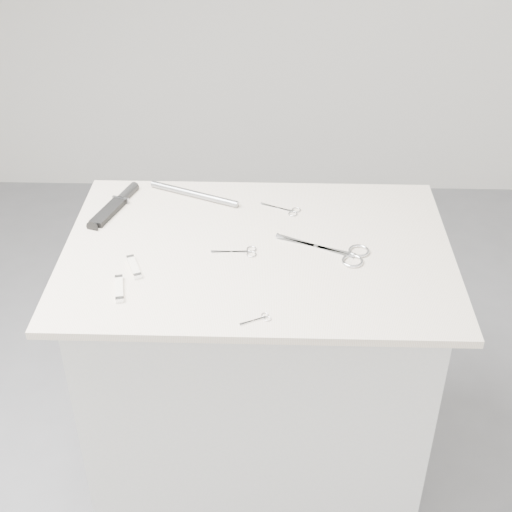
{
  "coord_description": "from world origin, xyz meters",
  "views": [
    {
      "loc": [
        0.04,
        -1.52,
        1.94
      ],
      "look_at": [
        -0.0,
        -0.04,
        0.92
      ],
      "focal_mm": 50.0,
      "sensor_mm": 36.0,
      "label": 1
    }
  ],
  "objects_px": {
    "large_shears": "(341,252)",
    "tiny_scissors": "(259,319)",
    "plinth": "(257,380)",
    "sheathed_knife": "(117,203)",
    "embroidery_scissors_a": "(243,252)",
    "embroidery_scissors_b": "(287,210)",
    "pocket_knife_b": "(134,267)",
    "pocket_knife_a": "(119,288)",
    "metal_rail": "(194,194)"
  },
  "relations": [
    {
      "from": "plinth",
      "to": "sheathed_knife",
      "type": "xyz_separation_m",
      "value": [
        -0.4,
        0.2,
        0.48
      ]
    },
    {
      "from": "large_shears",
      "to": "embroidery_scissors_a",
      "type": "xyz_separation_m",
      "value": [
        -0.25,
        -0.0,
        -0.0
      ]
    },
    {
      "from": "large_shears",
      "to": "pocket_knife_a",
      "type": "relative_size",
      "value": 2.38
    },
    {
      "from": "embroidery_scissors_b",
      "to": "sheathed_knife",
      "type": "relative_size",
      "value": 0.5
    },
    {
      "from": "plinth",
      "to": "sheathed_knife",
      "type": "bearing_deg",
      "value": 153.28
    },
    {
      "from": "plinth",
      "to": "embroidery_scissors_a",
      "type": "xyz_separation_m",
      "value": [
        -0.04,
        -0.02,
        0.47
      ]
    },
    {
      "from": "embroidery_scissors_a",
      "to": "embroidery_scissors_b",
      "type": "bearing_deg",
      "value": 59.44
    },
    {
      "from": "tiny_scissors",
      "to": "pocket_knife_a",
      "type": "bearing_deg",
      "value": 137.45
    },
    {
      "from": "embroidery_scissors_a",
      "to": "tiny_scissors",
      "type": "relative_size",
      "value": 1.59
    },
    {
      "from": "embroidery_scissors_b",
      "to": "pocket_knife_a",
      "type": "xyz_separation_m",
      "value": [
        -0.4,
        -0.38,
        0.0
      ]
    },
    {
      "from": "embroidery_scissors_a",
      "to": "metal_rail",
      "type": "distance_m",
      "value": 0.32
    },
    {
      "from": "large_shears",
      "to": "tiny_scissors",
      "type": "height_order",
      "value": "large_shears"
    },
    {
      "from": "tiny_scissors",
      "to": "metal_rail",
      "type": "distance_m",
      "value": 0.58
    },
    {
      "from": "embroidery_scissors_b",
      "to": "large_shears",
      "type": "bearing_deg",
      "value": -32.27
    },
    {
      "from": "pocket_knife_a",
      "to": "metal_rail",
      "type": "bearing_deg",
      "value": -28.05
    },
    {
      "from": "sheathed_knife",
      "to": "plinth",
      "type": "bearing_deg",
      "value": -98.74
    },
    {
      "from": "metal_rail",
      "to": "embroidery_scissors_b",
      "type": "bearing_deg",
      "value": -14.69
    },
    {
      "from": "embroidery_scissors_a",
      "to": "metal_rail",
      "type": "xyz_separation_m",
      "value": [
        -0.15,
        0.28,
        0.01
      ]
    },
    {
      "from": "plinth",
      "to": "pocket_knife_b",
      "type": "xyz_separation_m",
      "value": [
        -0.3,
        -0.1,
        0.48
      ]
    },
    {
      "from": "embroidery_scissors_b",
      "to": "sheathed_knife",
      "type": "height_order",
      "value": "sheathed_knife"
    },
    {
      "from": "large_shears",
      "to": "embroidery_scissors_b",
      "type": "relative_size",
      "value": 2.11
    },
    {
      "from": "pocket_knife_b",
      "to": "metal_rail",
      "type": "distance_m",
      "value": 0.38
    },
    {
      "from": "large_shears",
      "to": "metal_rail",
      "type": "bearing_deg",
      "value": 169.03
    },
    {
      "from": "plinth",
      "to": "tiny_scissors",
      "type": "bearing_deg",
      "value": -87.7
    },
    {
      "from": "embroidery_scissors_b",
      "to": "tiny_scissors",
      "type": "distance_m",
      "value": 0.48
    },
    {
      "from": "embroidery_scissors_b",
      "to": "tiny_scissors",
      "type": "height_order",
      "value": "same"
    },
    {
      "from": "large_shears",
      "to": "pocket_knife_a",
      "type": "xyz_separation_m",
      "value": [
        -0.54,
        -0.17,
        0.0
      ]
    },
    {
      "from": "embroidery_scissors_a",
      "to": "embroidery_scissors_b",
      "type": "xyz_separation_m",
      "value": [
        0.11,
        0.21,
        -0.0
      ]
    },
    {
      "from": "large_shears",
      "to": "tiny_scissors",
      "type": "xyz_separation_m",
      "value": [
        -0.2,
        -0.27,
        -0.0
      ]
    },
    {
      "from": "large_shears",
      "to": "sheathed_knife",
      "type": "distance_m",
      "value": 0.65
    },
    {
      "from": "large_shears",
      "to": "tiny_scissors",
      "type": "distance_m",
      "value": 0.34
    },
    {
      "from": "plinth",
      "to": "embroidery_scissors_b",
      "type": "height_order",
      "value": "embroidery_scissors_b"
    },
    {
      "from": "sheathed_knife",
      "to": "pocket_knife_a",
      "type": "relative_size",
      "value": 2.28
    },
    {
      "from": "sheathed_knife",
      "to": "pocket_knife_a",
      "type": "distance_m",
      "value": 0.4
    },
    {
      "from": "large_shears",
      "to": "embroidery_scissors_b",
      "type": "distance_m",
      "value": 0.25
    },
    {
      "from": "large_shears",
      "to": "pocket_knife_b",
      "type": "height_order",
      "value": "pocket_knife_b"
    },
    {
      "from": "embroidery_scissors_a",
      "to": "sheathed_knife",
      "type": "distance_m",
      "value": 0.43
    },
    {
      "from": "tiny_scissors",
      "to": "embroidery_scissors_b",
      "type": "bearing_deg",
      "value": 55.96
    },
    {
      "from": "pocket_knife_b",
      "to": "embroidery_scissors_b",
      "type": "bearing_deg",
      "value": -74.58
    },
    {
      "from": "sheathed_knife",
      "to": "pocket_knife_b",
      "type": "height_order",
      "value": "sheathed_knife"
    },
    {
      "from": "pocket_knife_a",
      "to": "sheathed_knife",
      "type": "bearing_deg",
      "value": -0.29
    },
    {
      "from": "embroidery_scissors_b",
      "to": "sheathed_knife",
      "type": "bearing_deg",
      "value": -157.0
    },
    {
      "from": "embroidery_scissors_a",
      "to": "tiny_scissors",
      "type": "distance_m",
      "value": 0.27
    },
    {
      "from": "embroidery_scissors_b",
      "to": "pocket_knife_a",
      "type": "distance_m",
      "value": 0.55
    },
    {
      "from": "plinth",
      "to": "metal_rail",
      "type": "xyz_separation_m",
      "value": [
        -0.19,
        0.26,
        0.48
      ]
    },
    {
      "from": "plinth",
      "to": "sheathed_knife",
      "type": "relative_size",
      "value": 3.93
    },
    {
      "from": "pocket_knife_a",
      "to": "metal_rail",
      "type": "relative_size",
      "value": 0.36
    },
    {
      "from": "tiny_scissors",
      "to": "pocket_knife_b",
      "type": "height_order",
      "value": "pocket_knife_b"
    },
    {
      "from": "embroidery_scissors_a",
      "to": "large_shears",
      "type": "bearing_deg",
      "value": -1.56
    },
    {
      "from": "plinth",
      "to": "metal_rail",
      "type": "distance_m",
      "value": 0.58
    }
  ]
}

